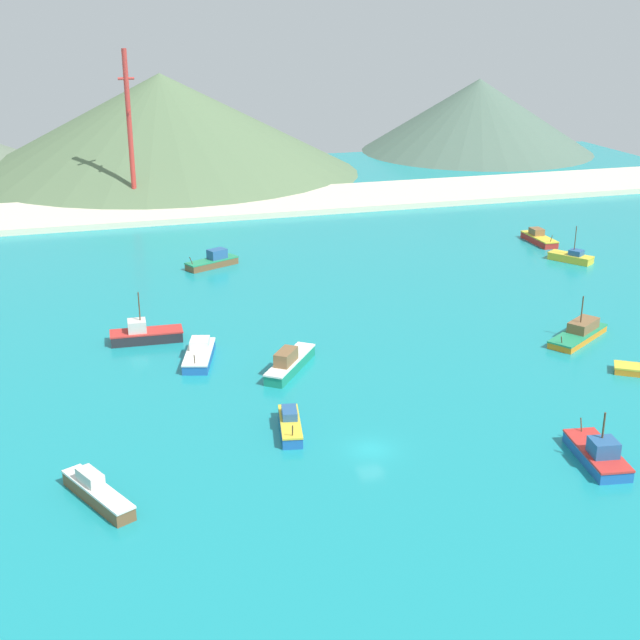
{
  "coord_description": "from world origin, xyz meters",
  "views": [
    {
      "loc": [
        -25.7,
        -70.51,
        40.81
      ],
      "look_at": [
        4.53,
        33.23,
        1.28
      ],
      "focal_mm": 48.83,
      "sensor_mm": 36.0,
      "label": 1
    }
  ],
  "objects_px": {
    "fishing_boat_13": "(539,238)",
    "radio_tower": "(130,129)",
    "fishing_boat_3": "(579,333)",
    "fishing_boat_8": "(97,492)",
    "fishing_boat_10": "(598,454)",
    "fishing_boat_12": "(289,363)",
    "fishing_boat_15": "(199,354)",
    "fishing_boat_9": "(290,424)",
    "fishing_boat_4": "(145,334)",
    "fishing_boat_7": "(571,257)",
    "fishing_boat_11": "(213,261)"
  },
  "relations": [
    {
      "from": "fishing_boat_8",
      "to": "fishing_boat_12",
      "type": "xyz_separation_m",
      "value": [
        23.1,
        22.92,
        0.15
      ]
    },
    {
      "from": "fishing_boat_9",
      "to": "fishing_boat_13",
      "type": "height_order",
      "value": "fishing_boat_9"
    },
    {
      "from": "fishing_boat_13",
      "to": "radio_tower",
      "type": "height_order",
      "value": "radio_tower"
    },
    {
      "from": "fishing_boat_11",
      "to": "radio_tower",
      "type": "distance_m",
      "value": 50.46
    },
    {
      "from": "fishing_boat_4",
      "to": "fishing_boat_8",
      "type": "relative_size",
      "value": 0.98
    },
    {
      "from": "fishing_boat_9",
      "to": "fishing_boat_12",
      "type": "bearing_deg",
      "value": 75.93
    },
    {
      "from": "fishing_boat_11",
      "to": "fishing_boat_13",
      "type": "bearing_deg",
      "value": -1.4
    },
    {
      "from": "fishing_boat_9",
      "to": "fishing_boat_15",
      "type": "xyz_separation_m",
      "value": [
        -5.93,
        21.12,
        0.04
      ]
    },
    {
      "from": "fishing_boat_11",
      "to": "fishing_boat_10",
      "type": "bearing_deg",
      "value": -72.19
    },
    {
      "from": "fishing_boat_3",
      "to": "fishing_boat_7",
      "type": "height_order",
      "value": "fishing_boat_7"
    },
    {
      "from": "fishing_boat_4",
      "to": "fishing_boat_12",
      "type": "relative_size",
      "value": 0.91
    },
    {
      "from": "fishing_boat_3",
      "to": "fishing_boat_8",
      "type": "height_order",
      "value": "fishing_boat_3"
    },
    {
      "from": "fishing_boat_10",
      "to": "fishing_boat_12",
      "type": "xyz_separation_m",
      "value": [
        -22.54,
        29.11,
        0.12
      ]
    },
    {
      "from": "fishing_boat_8",
      "to": "radio_tower",
      "type": "bearing_deg",
      "value": 83.44
    },
    {
      "from": "fishing_boat_15",
      "to": "radio_tower",
      "type": "xyz_separation_m",
      "value": [
        -0.16,
        86.29,
        15.62
      ]
    },
    {
      "from": "fishing_boat_11",
      "to": "radio_tower",
      "type": "height_order",
      "value": "radio_tower"
    },
    {
      "from": "fishing_boat_7",
      "to": "radio_tower",
      "type": "relative_size",
      "value": 0.23
    },
    {
      "from": "fishing_boat_7",
      "to": "fishing_boat_13",
      "type": "bearing_deg",
      "value": 85.74
    },
    {
      "from": "fishing_boat_3",
      "to": "fishing_boat_4",
      "type": "distance_m",
      "value": 55.78
    },
    {
      "from": "radio_tower",
      "to": "fishing_boat_9",
      "type": "bearing_deg",
      "value": -86.76
    },
    {
      "from": "fishing_boat_7",
      "to": "fishing_boat_11",
      "type": "relative_size",
      "value": 0.81
    },
    {
      "from": "fishing_boat_15",
      "to": "fishing_boat_8",
      "type": "bearing_deg",
      "value": -114.75
    },
    {
      "from": "fishing_boat_3",
      "to": "fishing_boat_8",
      "type": "relative_size",
      "value": 1.14
    },
    {
      "from": "fishing_boat_13",
      "to": "radio_tower",
      "type": "bearing_deg",
      "value": 144.18
    },
    {
      "from": "fishing_boat_13",
      "to": "radio_tower",
      "type": "relative_size",
      "value": 0.29
    },
    {
      "from": "fishing_boat_7",
      "to": "fishing_boat_12",
      "type": "height_order",
      "value": "fishing_boat_7"
    },
    {
      "from": "fishing_boat_3",
      "to": "fishing_boat_7",
      "type": "relative_size",
      "value": 1.45
    },
    {
      "from": "fishing_boat_3",
      "to": "fishing_boat_13",
      "type": "relative_size",
      "value": 1.18
    },
    {
      "from": "fishing_boat_3",
      "to": "fishing_boat_4",
      "type": "bearing_deg",
      "value": 164.66
    },
    {
      "from": "fishing_boat_3",
      "to": "fishing_boat_9",
      "type": "xyz_separation_m",
      "value": [
        -42.18,
        -14.51,
        -0.06
      ]
    },
    {
      "from": "fishing_boat_12",
      "to": "fishing_boat_3",
      "type": "bearing_deg",
      "value": -0.61
    },
    {
      "from": "fishing_boat_10",
      "to": "fishing_boat_3",
      "type": "bearing_deg",
      "value": 61.01
    },
    {
      "from": "fishing_boat_8",
      "to": "fishing_boat_15",
      "type": "distance_m",
      "value": 32.06
    },
    {
      "from": "radio_tower",
      "to": "fishing_boat_3",
      "type": "bearing_deg",
      "value": -62.55
    },
    {
      "from": "fishing_boat_7",
      "to": "fishing_boat_9",
      "type": "distance_m",
      "value": 76.16
    },
    {
      "from": "fishing_boat_8",
      "to": "fishing_boat_12",
      "type": "bearing_deg",
      "value": 44.78
    },
    {
      "from": "fishing_boat_3",
      "to": "fishing_boat_11",
      "type": "height_order",
      "value": "fishing_boat_3"
    },
    {
      "from": "fishing_boat_11",
      "to": "fishing_boat_13",
      "type": "relative_size",
      "value": 1.0
    },
    {
      "from": "fishing_boat_9",
      "to": "fishing_boat_10",
      "type": "distance_m",
      "value": 29.87
    },
    {
      "from": "fishing_boat_13",
      "to": "fishing_boat_10",
      "type": "bearing_deg",
      "value": -115.72
    },
    {
      "from": "fishing_boat_9",
      "to": "radio_tower",
      "type": "bearing_deg",
      "value": 93.24
    },
    {
      "from": "fishing_boat_10",
      "to": "fishing_boat_13",
      "type": "distance_m",
      "value": 80.91
    },
    {
      "from": "fishing_boat_12",
      "to": "fishing_boat_15",
      "type": "relative_size",
      "value": 1.06
    },
    {
      "from": "fishing_boat_4",
      "to": "fishing_boat_12",
      "type": "distance_m",
      "value": 21.01
    },
    {
      "from": "fishing_boat_4",
      "to": "fishing_boat_10",
      "type": "xyz_separation_m",
      "value": [
        37.89,
        -43.46,
        -0.07
      ]
    },
    {
      "from": "fishing_boat_13",
      "to": "fishing_boat_15",
      "type": "distance_m",
      "value": 77.1
    },
    {
      "from": "radio_tower",
      "to": "fishing_boat_4",
      "type": "bearing_deg",
      "value": -94.04
    },
    {
      "from": "fishing_boat_12",
      "to": "radio_tower",
      "type": "distance_m",
      "value": 94.28
    },
    {
      "from": "fishing_boat_4",
      "to": "fishing_boat_13",
      "type": "relative_size",
      "value": 1.0
    },
    {
      "from": "fishing_boat_15",
      "to": "radio_tower",
      "type": "height_order",
      "value": "radio_tower"
    }
  ]
}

